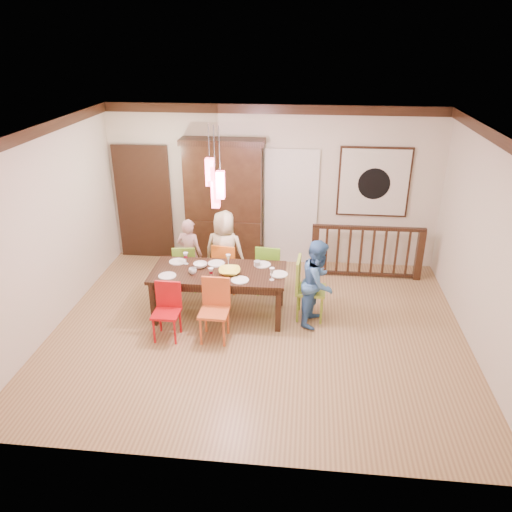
# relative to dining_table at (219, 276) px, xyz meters

# --- Properties ---
(floor) EXTENTS (6.00, 6.00, 0.00)m
(floor) POSITION_rel_dining_table_xyz_m (0.63, -0.38, -0.66)
(floor) COLOR #8E6745
(floor) RESTS_ON ground
(ceiling) EXTENTS (6.00, 6.00, 0.00)m
(ceiling) POSITION_rel_dining_table_xyz_m (0.63, -0.38, 2.24)
(ceiling) COLOR white
(ceiling) RESTS_ON wall_back
(wall_back) EXTENTS (6.00, 0.00, 6.00)m
(wall_back) POSITION_rel_dining_table_xyz_m (0.63, 2.12, 0.79)
(wall_back) COLOR beige
(wall_back) RESTS_ON floor
(wall_left) EXTENTS (0.00, 5.00, 5.00)m
(wall_left) POSITION_rel_dining_table_xyz_m (-2.37, -0.38, 0.79)
(wall_left) COLOR beige
(wall_left) RESTS_ON floor
(wall_right) EXTENTS (0.00, 5.00, 5.00)m
(wall_right) POSITION_rel_dining_table_xyz_m (3.63, -0.38, 0.79)
(wall_right) COLOR beige
(wall_right) RESTS_ON floor
(crown_molding) EXTENTS (6.00, 5.00, 0.16)m
(crown_molding) POSITION_rel_dining_table_xyz_m (0.63, -0.38, 2.16)
(crown_molding) COLOR black
(crown_molding) RESTS_ON wall_back
(panel_door) EXTENTS (1.04, 0.07, 2.24)m
(panel_door) POSITION_rel_dining_table_xyz_m (-1.77, 2.07, 0.39)
(panel_door) COLOR black
(panel_door) RESTS_ON wall_back
(white_doorway) EXTENTS (0.97, 0.05, 2.22)m
(white_doorway) POSITION_rel_dining_table_xyz_m (0.98, 2.09, 0.39)
(white_doorway) COLOR silver
(white_doorway) RESTS_ON wall_back
(painting) EXTENTS (1.25, 0.06, 1.25)m
(painting) POSITION_rel_dining_table_xyz_m (2.43, 2.08, 0.94)
(painting) COLOR black
(painting) RESTS_ON wall_back
(pendant_cluster) EXTENTS (0.27, 0.21, 1.14)m
(pendant_cluster) POSITION_rel_dining_table_xyz_m (0.00, -0.00, 1.44)
(pendant_cluster) COLOR #FF4C6A
(pendant_cluster) RESTS_ON ceiling
(dining_table) EXTENTS (2.02, 0.94, 0.75)m
(dining_table) POSITION_rel_dining_table_xyz_m (0.00, 0.00, 0.00)
(dining_table) COLOR black
(dining_table) RESTS_ON floor
(chair_far_left) EXTENTS (0.43, 0.43, 0.83)m
(chair_far_left) POSITION_rel_dining_table_xyz_m (-0.71, 0.78, -0.19)
(chair_far_left) COLOR #7AB631
(chair_far_left) RESTS_ON floor
(chair_far_mid) EXTENTS (0.44, 0.44, 0.87)m
(chair_far_mid) POSITION_rel_dining_table_xyz_m (-0.01, 0.82, -0.16)
(chair_far_mid) COLOR orange
(chair_far_mid) RESTS_ON floor
(chair_far_right) EXTENTS (0.43, 0.43, 0.89)m
(chair_far_right) POSITION_rel_dining_table_xyz_m (0.70, 0.81, -0.16)
(chair_far_right) COLOR #63A721
(chair_far_right) RESTS_ON floor
(chair_near_left) EXTENTS (0.38, 0.38, 0.82)m
(chair_near_left) POSITION_rel_dining_table_xyz_m (-0.63, -0.71, -0.19)
(chair_near_left) COLOR red
(chair_near_left) RESTS_ON floor
(chair_near_mid) EXTENTS (0.41, 0.41, 0.90)m
(chair_near_mid) POSITION_rel_dining_table_xyz_m (0.05, -0.67, -0.15)
(chair_near_mid) COLOR #CA5928
(chair_near_mid) RESTS_ON floor
(chair_end_right) EXTENTS (0.46, 0.46, 0.97)m
(chair_end_right) POSITION_rel_dining_table_xyz_m (1.39, 0.07, -0.11)
(chair_end_right) COLOR #87A72E
(chair_end_right) RESTS_ON floor
(china_hutch) EXTENTS (1.48, 0.46, 2.34)m
(china_hutch) POSITION_rel_dining_table_xyz_m (-0.22, 1.92, 0.51)
(china_hutch) COLOR black
(china_hutch) RESTS_ON floor
(balustrade) EXTENTS (1.94, 0.12, 0.96)m
(balustrade) POSITION_rel_dining_table_xyz_m (2.36, 1.57, -0.16)
(balustrade) COLOR black
(balustrade) RESTS_ON floor
(person_far_left) EXTENTS (0.51, 0.40, 1.23)m
(person_far_left) POSITION_rel_dining_table_xyz_m (-0.65, 0.87, -0.05)
(person_far_left) COLOR #D5A2A5
(person_far_left) RESTS_ON floor
(person_far_mid) EXTENTS (0.73, 0.53, 1.39)m
(person_far_mid) POSITION_rel_dining_table_xyz_m (-0.05, 0.84, 0.04)
(person_far_mid) COLOR beige
(person_far_mid) RESTS_ON floor
(person_end_right) EXTENTS (0.67, 0.76, 1.32)m
(person_end_right) POSITION_rel_dining_table_xyz_m (1.49, -0.05, -0.00)
(person_end_right) COLOR #3F70B1
(person_end_right) RESTS_ON floor
(serving_bowl) EXTENTS (0.36, 0.36, 0.08)m
(serving_bowl) POSITION_rel_dining_table_xyz_m (0.18, -0.07, 0.13)
(serving_bowl) COLOR yellow
(serving_bowl) RESTS_ON dining_table
(small_bowl) EXTENTS (0.22, 0.22, 0.07)m
(small_bowl) POSITION_rel_dining_table_xyz_m (-0.30, 0.11, 0.12)
(small_bowl) COLOR white
(small_bowl) RESTS_ON dining_table
(cup_left) EXTENTS (0.12, 0.12, 0.09)m
(cup_left) POSITION_rel_dining_table_xyz_m (-0.36, -0.14, 0.13)
(cup_left) COLOR silver
(cup_left) RESTS_ON dining_table
(cup_right) EXTENTS (0.13, 0.13, 0.10)m
(cup_right) POSITION_rel_dining_table_xyz_m (0.56, 0.21, 0.14)
(cup_right) COLOR silver
(cup_right) RESTS_ON dining_table
(plate_far_left) EXTENTS (0.26, 0.26, 0.01)m
(plate_far_left) POSITION_rel_dining_table_xyz_m (-0.69, 0.25, 0.10)
(plate_far_left) COLOR white
(plate_far_left) RESTS_ON dining_table
(plate_far_mid) EXTENTS (0.26, 0.26, 0.01)m
(plate_far_mid) POSITION_rel_dining_table_xyz_m (-0.08, 0.25, 0.10)
(plate_far_mid) COLOR white
(plate_far_mid) RESTS_ON dining_table
(plate_far_right) EXTENTS (0.26, 0.26, 0.01)m
(plate_far_right) POSITION_rel_dining_table_xyz_m (0.63, 0.28, 0.10)
(plate_far_right) COLOR white
(plate_far_right) RESTS_ON dining_table
(plate_near_left) EXTENTS (0.26, 0.26, 0.01)m
(plate_near_left) POSITION_rel_dining_table_xyz_m (-0.72, -0.25, 0.10)
(plate_near_left) COLOR white
(plate_near_left) RESTS_ON dining_table
(plate_near_mid) EXTENTS (0.26, 0.26, 0.01)m
(plate_near_mid) POSITION_rel_dining_table_xyz_m (0.36, -0.27, 0.10)
(plate_near_mid) COLOR white
(plate_near_mid) RESTS_ON dining_table
(plate_end_right) EXTENTS (0.26, 0.26, 0.01)m
(plate_end_right) POSITION_rel_dining_table_xyz_m (0.91, -0.02, 0.10)
(plate_end_right) COLOR white
(plate_end_right) RESTS_ON dining_table
(wine_glass_a) EXTENTS (0.08, 0.08, 0.19)m
(wine_glass_a) POSITION_rel_dining_table_xyz_m (-0.54, 0.20, 0.18)
(wine_glass_a) COLOR #590C19
(wine_glass_a) RESTS_ON dining_table
(wine_glass_b) EXTENTS (0.08, 0.08, 0.19)m
(wine_glass_b) POSITION_rel_dining_table_xyz_m (0.12, 0.19, 0.18)
(wine_glass_b) COLOR silver
(wine_glass_b) RESTS_ON dining_table
(wine_glass_c) EXTENTS (0.08, 0.08, 0.19)m
(wine_glass_c) POSITION_rel_dining_table_xyz_m (-0.05, -0.30, 0.18)
(wine_glass_c) COLOR #590C19
(wine_glass_c) RESTS_ON dining_table
(wine_glass_d) EXTENTS (0.08, 0.08, 0.19)m
(wine_glass_d) POSITION_rel_dining_table_xyz_m (0.82, -0.20, 0.18)
(wine_glass_d) COLOR silver
(wine_glass_d) RESTS_ON dining_table
(napkin) EXTENTS (0.18, 0.14, 0.01)m
(napkin) POSITION_rel_dining_table_xyz_m (-0.10, -0.29, 0.10)
(napkin) COLOR #D83359
(napkin) RESTS_ON dining_table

